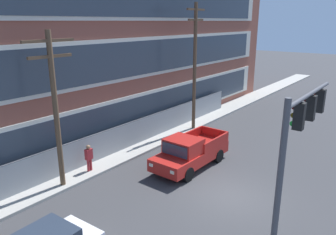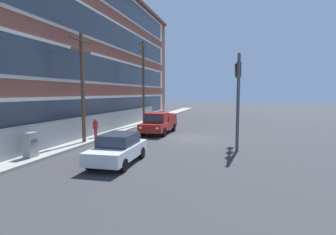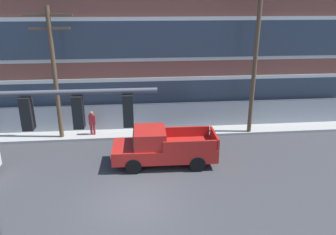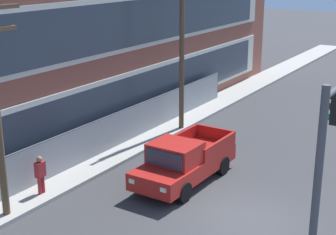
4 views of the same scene
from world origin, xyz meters
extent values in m
plane|color=#38383A|center=(0.00, 0.00, 0.00)|extent=(160.00, 160.00, 0.00)
cube|color=#9E9B93|center=(0.00, 7.85, 0.08)|extent=(80.00, 2.08, 0.16)
cube|color=beige|center=(-2.78, 8.83, 2.06)|extent=(47.84, 0.10, 2.70)
cube|color=#2D3844|center=(-2.78, 8.77, 2.06)|extent=(45.76, 0.06, 2.25)
cube|color=gray|center=(-1.33, 8.26, 0.91)|extent=(30.88, 0.04, 1.81)
cylinder|color=#4C4C51|center=(14.11, 8.26, 0.91)|extent=(0.06, 0.06, 1.81)
cylinder|color=#4C4C51|center=(-1.33, 8.26, 1.81)|extent=(30.88, 0.05, 0.05)
cylinder|color=#4C4C51|center=(-3.92, -3.38, 3.06)|extent=(0.20, 0.20, 6.12)
cylinder|color=#4B0807|center=(-2.59, -3.20, 5.55)|extent=(0.04, 0.18, 0.18)
cylinder|color=#503E08|center=(-2.59, -3.20, 5.27)|extent=(0.04, 0.18, 0.18)
cylinder|color=green|center=(-2.59, -3.20, 4.99)|extent=(0.04, 0.18, 0.18)
cube|color=#AD1E19|center=(1.64, 3.47, 0.75)|extent=(5.34, 2.15, 0.70)
cube|color=#AD1E19|center=(0.90, 3.49, 1.52)|extent=(1.63, 1.90, 0.84)
cube|color=#283342|center=(0.08, 3.51, 1.52)|extent=(0.10, 1.67, 0.63)
cube|color=#AD1E19|center=(2.81, 2.49, 1.38)|extent=(2.65, 0.18, 0.56)
cube|color=#AD1E19|center=(2.85, 4.40, 1.38)|extent=(2.65, 0.18, 0.56)
cube|color=#AD1E19|center=(4.25, 3.41, 1.38)|extent=(0.14, 1.95, 0.56)
cylinder|color=black|center=(0.03, 2.57, 0.40)|extent=(0.81, 0.28, 0.80)
cylinder|color=black|center=(0.07, 4.44, 0.40)|extent=(0.81, 0.28, 0.80)
cylinder|color=black|center=(3.21, 2.50, 0.40)|extent=(0.81, 0.28, 0.80)
cylinder|color=black|center=(3.25, 4.37, 0.40)|extent=(0.81, 0.28, 0.80)
cube|color=white|center=(-1.05, 2.82, 0.85)|extent=(0.07, 0.24, 0.16)
cube|color=white|center=(-1.02, 4.24, 0.85)|extent=(0.07, 0.24, 0.16)
cylinder|color=brown|center=(7.41, 7.04, 4.74)|extent=(0.26, 0.26, 9.48)
cylinder|color=maroon|center=(-2.59, 7.47, 0.42)|extent=(0.14, 0.14, 0.85)
cylinder|color=maroon|center=(-2.41, 7.47, 0.42)|extent=(0.14, 0.14, 0.85)
cube|color=maroon|center=(-2.50, 7.47, 1.15)|extent=(0.41, 0.26, 0.60)
sphere|color=#8C6647|center=(-2.50, 7.47, 1.57)|extent=(0.24, 0.24, 0.24)
camera|label=1|loc=(-13.15, -6.13, 8.20)|focal=35.00mm
camera|label=2|loc=(-20.90, -3.33, 3.68)|focal=28.00mm
camera|label=3|loc=(0.32, -11.89, 8.08)|focal=35.00mm
camera|label=4|loc=(-15.37, -6.31, 8.79)|focal=55.00mm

